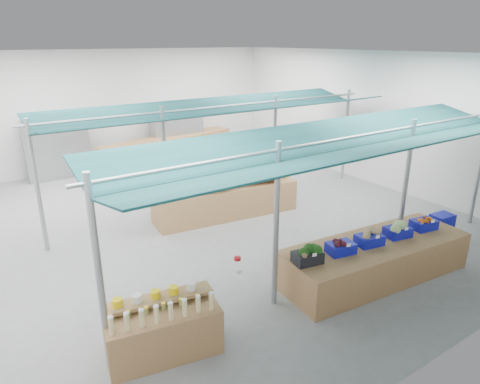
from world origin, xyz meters
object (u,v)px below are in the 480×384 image
(veg_counter, at_px, (375,259))
(fruit_counter, at_px, (226,201))
(bottle_shelf, at_px, (162,329))
(crate_stack, at_px, (441,227))
(vendor_right, at_px, (224,174))
(vendor_left, at_px, (167,186))

(veg_counter, height_order, fruit_counter, fruit_counter)
(bottle_shelf, bearing_deg, crate_stack, 10.04)
(veg_counter, distance_m, vendor_right, 5.44)
(veg_counter, height_order, vendor_right, vendor_right)
(veg_counter, distance_m, vendor_left, 5.79)
(vendor_left, height_order, vendor_right, same)
(crate_stack, distance_m, vendor_right, 5.92)
(vendor_right, bearing_deg, veg_counter, 98.85)
(bottle_shelf, height_order, vendor_left, vendor_left)
(fruit_counter, relative_size, crate_stack, 6.23)
(fruit_counter, xyz_separation_m, vendor_left, (-1.20, 1.10, 0.36))
(vendor_left, distance_m, vendor_right, 1.80)
(fruit_counter, distance_m, crate_stack, 5.35)
(crate_stack, bearing_deg, vendor_right, 119.34)
(crate_stack, bearing_deg, veg_counter, -174.19)
(vendor_left, bearing_deg, veg_counter, 117.01)
(crate_stack, xyz_separation_m, vendor_left, (-4.69, 5.15, 0.47))
(veg_counter, xyz_separation_m, vendor_right, (-0.18, 5.42, 0.40))
(fruit_counter, height_order, vendor_right, vendor_right)
(bottle_shelf, bearing_deg, vendor_right, 60.61)
(vendor_left, bearing_deg, vendor_right, -173.07)
(veg_counter, distance_m, fruit_counter, 4.39)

